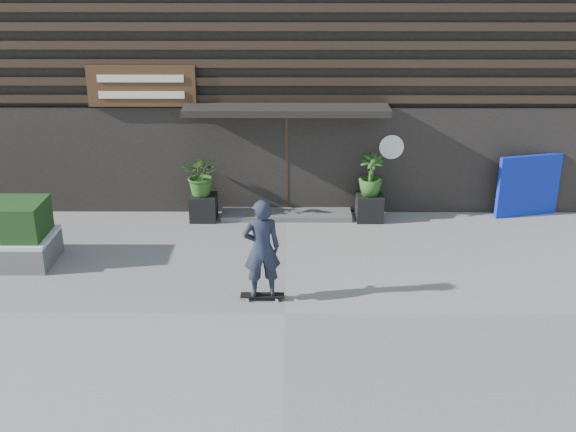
{
  "coord_description": "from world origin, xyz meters",
  "views": [
    {
      "loc": [
        0.11,
        -10.57,
        5.95
      ],
      "look_at": [
        0.05,
        1.81,
        1.1
      ],
      "focal_mm": 43.59,
      "sensor_mm": 36.0,
      "label": 1
    }
  ],
  "objects_px": {
    "planter_pot_left": "(204,207)",
    "blue_tarp": "(528,186)",
    "skateboarder": "(262,249)",
    "planter_pot_right": "(369,207)"
  },
  "relations": [
    {
      "from": "planter_pot_left",
      "to": "blue_tarp",
      "type": "xyz_separation_m",
      "value": [
        7.48,
        0.3,
        0.43
      ]
    },
    {
      "from": "skateboarder",
      "to": "planter_pot_left",
      "type": "bearing_deg",
      "value": 111.09
    },
    {
      "from": "planter_pot_left",
      "to": "skateboarder",
      "type": "height_order",
      "value": "skateboarder"
    },
    {
      "from": "planter_pot_left",
      "to": "skateboarder",
      "type": "xyz_separation_m",
      "value": [
        1.5,
        -3.88,
        0.69
      ]
    },
    {
      "from": "planter_pot_left",
      "to": "blue_tarp",
      "type": "bearing_deg",
      "value": 2.3
    },
    {
      "from": "blue_tarp",
      "to": "planter_pot_left",
      "type": "bearing_deg",
      "value": 167.77
    },
    {
      "from": "planter_pot_right",
      "to": "skateboarder",
      "type": "distance_m",
      "value": 4.57
    },
    {
      "from": "planter_pot_right",
      "to": "skateboarder",
      "type": "bearing_deg",
      "value": -120.69
    },
    {
      "from": "blue_tarp",
      "to": "skateboarder",
      "type": "relative_size",
      "value": 0.82
    },
    {
      "from": "planter_pot_left",
      "to": "planter_pot_right",
      "type": "xyz_separation_m",
      "value": [
        3.8,
        0.0,
        0.0
      ]
    }
  ]
}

